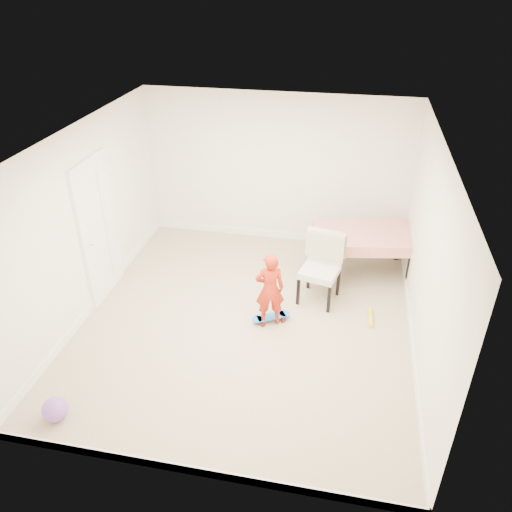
% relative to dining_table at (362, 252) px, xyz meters
% --- Properties ---
extents(ground, '(5.00, 5.00, 0.00)m').
position_rel_dining_table_xyz_m(ground, '(-1.54, -1.63, -0.36)').
color(ground, tan).
rests_on(ground, ground).
extents(ceiling, '(4.50, 5.00, 0.04)m').
position_rel_dining_table_xyz_m(ceiling, '(-1.54, -1.63, 2.22)').
color(ceiling, white).
rests_on(ceiling, wall_back).
extents(wall_back, '(4.50, 0.04, 2.60)m').
position_rel_dining_table_xyz_m(wall_back, '(-1.54, 0.85, 0.94)').
color(wall_back, white).
rests_on(wall_back, ground).
extents(wall_front, '(4.50, 0.04, 2.60)m').
position_rel_dining_table_xyz_m(wall_front, '(-1.54, -4.11, 0.94)').
color(wall_front, white).
rests_on(wall_front, ground).
extents(wall_left, '(0.04, 5.00, 2.60)m').
position_rel_dining_table_xyz_m(wall_left, '(-3.77, -1.63, 0.94)').
color(wall_left, white).
rests_on(wall_left, ground).
extents(wall_right, '(0.04, 5.00, 2.60)m').
position_rel_dining_table_xyz_m(wall_right, '(0.69, -1.63, 0.94)').
color(wall_right, white).
rests_on(wall_right, ground).
extents(door, '(0.11, 0.94, 2.11)m').
position_rel_dining_table_xyz_m(door, '(-3.76, -1.33, 0.67)').
color(door, white).
rests_on(door, ground).
extents(baseboard_back, '(4.50, 0.02, 0.12)m').
position_rel_dining_table_xyz_m(baseboard_back, '(-1.54, 0.86, -0.30)').
color(baseboard_back, white).
rests_on(baseboard_back, ground).
extents(baseboard_front, '(4.50, 0.02, 0.12)m').
position_rel_dining_table_xyz_m(baseboard_front, '(-1.54, -4.12, -0.30)').
color(baseboard_front, white).
rests_on(baseboard_front, ground).
extents(baseboard_left, '(0.02, 5.00, 0.12)m').
position_rel_dining_table_xyz_m(baseboard_left, '(-3.78, -1.63, -0.30)').
color(baseboard_left, white).
rests_on(baseboard_left, ground).
extents(baseboard_right, '(0.02, 5.00, 0.12)m').
position_rel_dining_table_xyz_m(baseboard_right, '(0.70, -1.63, -0.30)').
color(baseboard_right, white).
rests_on(baseboard_right, ground).
extents(dining_table, '(1.68, 1.23, 0.72)m').
position_rel_dining_table_xyz_m(dining_table, '(0.00, 0.00, 0.00)').
color(dining_table, red).
rests_on(dining_table, ground).
extents(dining_chair, '(0.70, 0.76, 1.04)m').
position_rel_dining_table_xyz_m(dining_chair, '(-0.60, -0.93, 0.16)').
color(dining_chair, beige).
rests_on(dining_chair, ground).
extents(skateboard, '(0.58, 0.45, 0.08)m').
position_rel_dining_table_xyz_m(skateboard, '(-1.19, -1.57, -0.32)').
color(skateboard, blue).
rests_on(skateboard, ground).
extents(child, '(0.45, 0.36, 1.08)m').
position_rel_dining_table_xyz_m(child, '(-1.21, -1.63, 0.18)').
color(child, red).
rests_on(child, ground).
extents(balloon, '(0.28, 0.28, 0.28)m').
position_rel_dining_table_xyz_m(balloon, '(-3.22, -3.75, -0.22)').
color(balloon, '#9155CD').
rests_on(balloon, ground).
extents(foam_toy, '(0.08, 0.40, 0.06)m').
position_rel_dining_table_xyz_m(foam_toy, '(0.18, -1.27, -0.33)').
color(foam_toy, yellow).
rests_on(foam_toy, ground).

